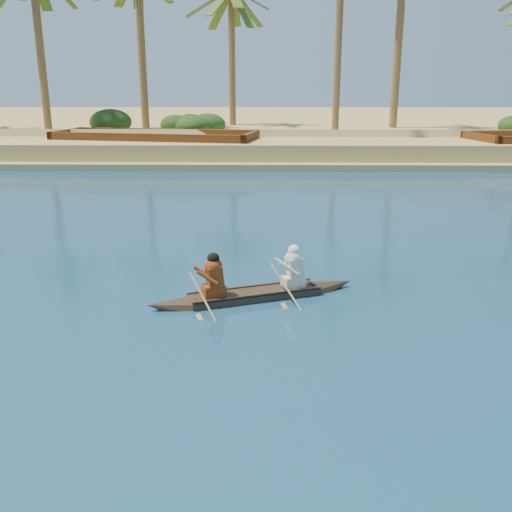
# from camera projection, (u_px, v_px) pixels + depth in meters

# --- Properties ---
(sandy_embankment) EXTENTS (150.00, 51.00, 1.50)m
(sandy_embankment) POSITION_uv_depth(u_px,v_px,m) (195.00, 127.00, 54.78)
(sandy_embankment) COLOR tan
(sandy_embankment) RESTS_ON ground
(palm_grove) EXTENTS (110.00, 14.00, 16.00)m
(palm_grove) POSITION_uv_depth(u_px,v_px,m) (172.00, 34.00, 41.23)
(palm_grove) COLOR #35521D
(palm_grove) RESTS_ON ground
(shrub_cluster) EXTENTS (100.00, 6.00, 2.40)m
(shrub_cluster) POSITION_uv_depth(u_px,v_px,m) (169.00, 134.00, 39.87)
(shrub_cluster) COLOR #1E3312
(shrub_cluster) RESTS_ON ground
(canoe) EXTENTS (4.78, 2.27, 1.34)m
(canoe) POSITION_uv_depth(u_px,v_px,m) (255.00, 288.00, 12.79)
(canoe) COLOR #3D2F21
(canoe) RESTS_ON ground
(barge_mid) EXTENTS (12.96, 6.31, 2.07)m
(barge_mid) POSITION_uv_depth(u_px,v_px,m) (156.00, 148.00, 35.71)
(barge_mid) COLOR #5E2E14
(barge_mid) RESTS_ON ground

